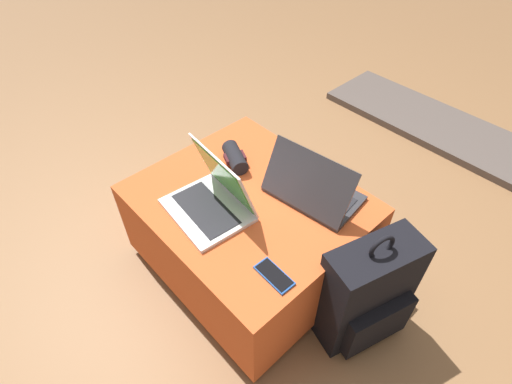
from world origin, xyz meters
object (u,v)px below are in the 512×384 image
Objects in this scene: laptop_near at (213,198)px; cell_phone at (274,275)px; laptop_far at (312,189)px; wrist_brace at (235,157)px; backpack at (367,295)px.

laptop_near is 0.39m from cell_phone.
laptop_near reaches higher than laptop_far.
cell_phone is 0.81× the size of wrist_brace.
backpack is (0.59, 0.25, -0.25)m from laptop_near.
laptop_near is 0.39m from laptop_far.
backpack is at bearing 146.81° from cell_phone.
laptop_far is (0.22, 0.32, -0.01)m from laptop_near.
laptop_far reaches higher than cell_phone.
cell_phone is 0.25× the size of backpack.
laptop_near reaches higher than wrist_brace.
laptop_near is 0.60× the size of backpack.
backpack reaches higher than cell_phone.
laptop_near is 0.89× the size of laptop_far.
laptop_far reaches higher than backpack.
wrist_brace is at bearing -116.24° from cell_phone.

